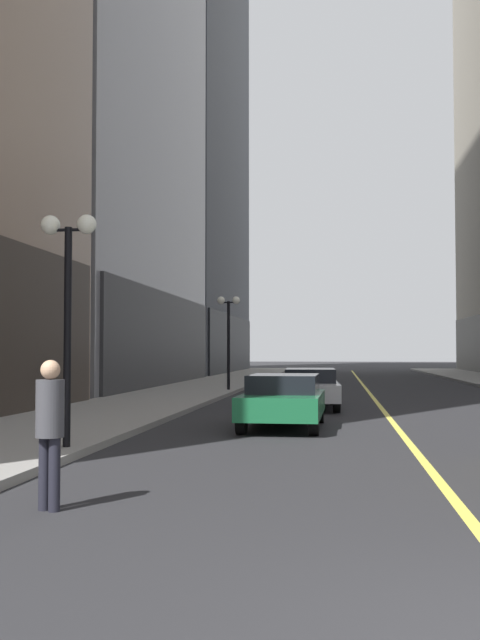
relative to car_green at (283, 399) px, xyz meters
The scene contains 9 objects.
ground_plane 21.38m from the car_green, 82.49° to the left, with size 200.00×200.00×0.00m, color #262628.
sidewalk_left 21.88m from the car_green, 104.45° to the left, with size 4.50×78.00×0.15m, color gray.
lane_centre_stripe 21.38m from the car_green, 82.49° to the left, with size 0.16×70.00×0.01m, color #E5D64C.
building_left_far 58.16m from the car_green, 108.29° to the left, with size 15.29×26.00×65.38m.
car_green is the anchor object (origin of this frame).
car_silver 6.56m from the car_green, 86.17° to the left, with size 2.03×4.84×1.32m.
pedestrian_with_orange_bag 10.25m from the car_green, 101.83° to the right, with size 0.44×0.44×1.80m.
street_lamp_left_near 6.94m from the car_green, 123.97° to the right, with size 1.06×0.36×4.43m.
street_lamp_left_far 16.16m from the car_green, 103.07° to the left, with size 1.06×0.36×4.43m.
Camera 1 is at (-1.48, -4.90, 1.90)m, focal length 42.36 mm.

